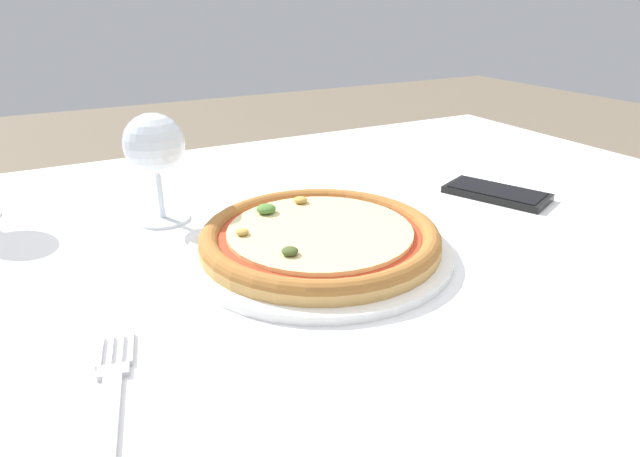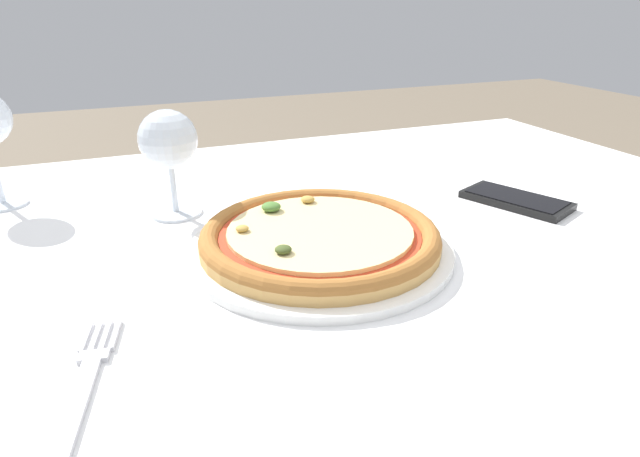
{
  "view_description": "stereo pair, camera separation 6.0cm",
  "coord_description": "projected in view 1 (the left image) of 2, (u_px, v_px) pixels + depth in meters",
  "views": [
    {
      "loc": [
        -0.32,
        -0.48,
        0.98
      ],
      "look_at": [
        -0.06,
        0.01,
        0.74
      ],
      "focal_mm": 30.0,
      "sensor_mm": 36.0,
      "label": 1
    },
    {
      "loc": [
        -0.26,
        -0.51,
        0.98
      ],
      "look_at": [
        -0.06,
        0.01,
        0.74
      ],
      "focal_mm": 30.0,
      "sensor_mm": 36.0,
      "label": 2
    }
  ],
  "objects": [
    {
      "name": "pizza_plate",
      "position": [
        320.0,
        239.0,
        0.61
      ],
      "size": [
        0.3,
        0.3,
        0.04
      ],
      "color": "white",
      "rests_on": "dining_table"
    },
    {
      "name": "fork",
      "position": [
        111.0,
        394.0,
        0.39
      ],
      "size": [
        0.06,
        0.17,
        0.0
      ],
      "color": "silver",
      "rests_on": "dining_table"
    },
    {
      "name": "dining_table",
      "position": [
        363.0,
        303.0,
        0.67
      ],
      "size": [
        1.27,
        1.04,
        0.71
      ],
      "color": "brown",
      "rests_on": "ground_plane"
    },
    {
      "name": "wine_glass_far_left",
      "position": [
        154.0,
        147.0,
        0.67
      ],
      "size": [
        0.08,
        0.08,
        0.14
      ],
      "color": "silver",
      "rests_on": "dining_table"
    },
    {
      "name": "cell_phone",
      "position": [
        497.0,
        193.0,
        0.78
      ],
      "size": [
        0.12,
        0.16,
        0.01
      ],
      "color": "black",
      "rests_on": "dining_table"
    }
  ]
}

